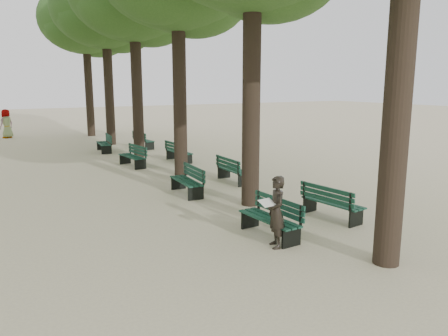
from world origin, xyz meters
TOP-DOWN VIEW (x-y plane):
  - ground at (0.00, 0.00)m, footprint 120.00×120.00m
  - tree_central_4 at (1.50, 18.00)m, footprint 6.00×6.00m
  - tree_central_5 at (1.50, 23.00)m, footprint 6.00×6.00m
  - bench_left_0 at (0.37, 0.44)m, footprint 0.65×1.82m
  - bench_left_1 at (0.37, 5.04)m, footprint 0.69×1.83m
  - bench_left_2 at (0.37, 10.62)m, footprint 0.77×1.85m
  - bench_left_3 at (0.37, 15.34)m, footprint 0.75×1.85m
  - bench_right_0 at (2.63, 0.74)m, footprint 0.77×1.85m
  - bench_right_1 at (2.63, 5.82)m, footprint 0.63×1.82m
  - bench_right_2 at (2.63, 10.75)m, footprint 0.67×1.83m
  - bench_right_3 at (2.63, 15.57)m, footprint 0.71×1.84m
  - man_with_map at (0.10, -0.17)m, footprint 0.69×0.71m
  - pedestrian_c at (3.07, 23.41)m, footprint 0.79×1.04m
  - pedestrian_d at (-3.62, 24.48)m, footprint 0.97×0.86m

SIDE VIEW (x-z plane):
  - ground at x=0.00m, z-range 0.00..0.00m
  - bench_left_0 at x=0.37m, z-range -0.19..0.73m
  - bench_left_1 at x=0.37m, z-range -0.19..0.73m
  - bench_left_2 at x=0.37m, z-range -0.19..0.73m
  - bench_left_3 at x=0.37m, z-range -0.19..0.73m
  - bench_right_0 at x=2.63m, z-range -0.19..0.73m
  - bench_right_1 at x=2.63m, z-range -0.19..0.73m
  - bench_right_2 at x=2.63m, z-range -0.19..0.73m
  - bench_right_3 at x=2.63m, z-range -0.19..0.73m
  - man_with_map at x=0.10m, z-range 0.00..1.61m
  - pedestrian_c at x=3.07m, z-range 0.00..1.71m
  - pedestrian_d at x=-3.62m, z-range 0.00..1.90m
  - tree_central_4 at x=1.50m, z-range 2.68..12.63m
  - tree_central_5 at x=1.50m, z-range 2.68..12.63m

